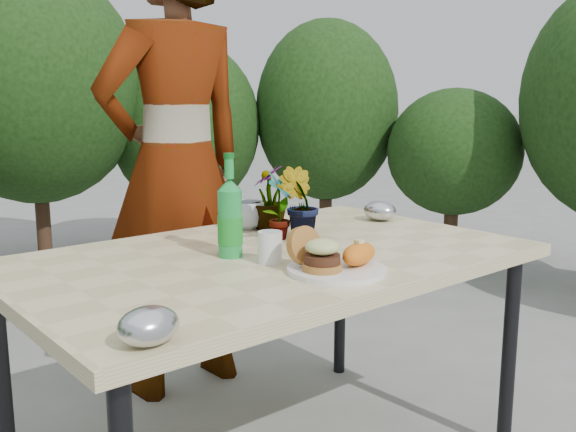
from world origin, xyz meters
TOP-DOWN VIEW (x-y plane):
  - patio_table at (0.00, 0.00)m, footprint 1.60×1.00m
  - shrub_hedge at (0.04, 1.59)m, footprint 6.91×5.14m
  - dinner_plate at (-0.00, -0.29)m, footprint 0.28×0.28m
  - burger_stack at (-0.06, -0.28)m, footprint 0.11×0.16m
  - sweet_potato at (0.07, -0.31)m, footprint 0.17×0.12m
  - grilled_veg at (0.02, -0.20)m, footprint 0.08×0.05m
  - wine_bottle at (-0.11, 0.08)m, footprint 0.08×0.08m
  - sparkling_water at (-0.13, 0.04)m, footprint 0.08×0.08m
  - plastic_cup at (-0.08, -0.09)m, footprint 0.07×0.07m
  - seedling_left at (0.14, 0.13)m, footprint 0.15×0.14m
  - seedling_mid at (0.19, 0.09)m, footprint 0.17×0.17m
  - seedling_right at (0.22, 0.30)m, footprint 0.19×0.19m
  - blue_bowl at (0.16, 0.35)m, footprint 0.17×0.17m
  - foil_packet_left at (-0.66, -0.44)m, footprint 0.15×0.13m
  - foil_packet_right at (0.66, 0.14)m, footprint 0.15×0.16m
  - person at (0.11, 0.76)m, footprint 0.71×0.48m

SIDE VIEW (x-z plane):
  - patio_table at x=0.00m, z-range 0.32..1.07m
  - dinner_plate at x=0.00m, z-range 0.75..0.76m
  - grilled_veg at x=0.02m, z-range 0.76..0.79m
  - foil_packet_left at x=-0.66m, z-range 0.75..0.83m
  - foil_packet_right at x=0.66m, z-range 0.75..0.83m
  - sweet_potato at x=0.07m, z-range 0.77..0.83m
  - plastic_cup at x=-0.08m, z-range 0.75..0.84m
  - blue_bowl at x=0.16m, z-range 0.75..0.85m
  - burger_stack at x=-0.06m, z-range 0.75..0.87m
  - wine_bottle at x=-0.11m, z-range 0.71..1.02m
  - sparkling_water at x=-0.13m, z-range 0.71..1.03m
  - seedling_left at x=0.14m, z-range 0.75..0.99m
  - seedling_right at x=0.22m, z-range 0.75..0.99m
  - seedling_mid at x=0.19m, z-range 0.75..1.00m
  - person at x=0.11m, z-range 0.00..1.91m
  - shrub_hedge at x=0.04m, z-range 0.06..2.20m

